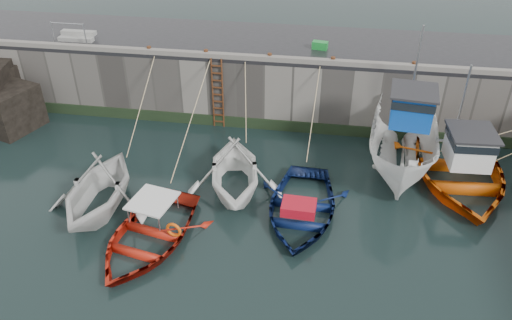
% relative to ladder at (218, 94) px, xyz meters
% --- Properties ---
extents(ground, '(120.00, 120.00, 0.00)m').
position_rel_ladder_xyz_m(ground, '(2.00, -9.91, -1.59)').
color(ground, black).
rests_on(ground, ground).
extents(quay_back, '(30.00, 5.00, 3.00)m').
position_rel_ladder_xyz_m(quay_back, '(2.00, 2.59, -0.09)').
color(quay_back, slate).
rests_on(quay_back, ground).
extents(road_back, '(30.00, 5.00, 0.16)m').
position_rel_ladder_xyz_m(road_back, '(2.00, 2.59, 1.49)').
color(road_back, black).
rests_on(road_back, quay_back).
extents(kerb_back, '(30.00, 0.30, 0.20)m').
position_rel_ladder_xyz_m(kerb_back, '(2.00, 0.24, 1.67)').
color(kerb_back, slate).
rests_on(kerb_back, road_back).
extents(algae_back, '(30.00, 0.08, 0.50)m').
position_rel_ladder_xyz_m(algae_back, '(2.00, 0.05, -1.34)').
color(algae_back, black).
rests_on(algae_back, ground).
extents(ladder, '(0.51, 0.08, 3.20)m').
position_rel_ladder_xyz_m(ladder, '(0.00, 0.00, 0.00)').
color(ladder, '#3F1E0F').
rests_on(ladder, ground).
extents(boat_near_white, '(3.90, 4.51, 2.36)m').
position_rel_ladder_xyz_m(boat_near_white, '(-2.79, -6.36, -1.59)').
color(boat_near_white, silver).
rests_on(boat_near_white, ground).
extents(boat_near_white_rope, '(0.04, 4.73, 3.10)m').
position_rel_ladder_xyz_m(boat_near_white_rope, '(-2.79, -1.89, -1.59)').
color(boat_near_white_rope, tan).
rests_on(boat_near_white_rope, ground).
extents(boat_near_blue, '(4.27, 5.33, 0.98)m').
position_rel_ladder_xyz_m(boat_near_blue, '(-0.59, -7.75, -1.59)').
color(boat_near_blue, '#B51F0F').
rests_on(boat_near_blue, ground).
extents(boat_near_blue_rope, '(0.04, 5.93, 3.10)m').
position_rel_ladder_xyz_m(boat_near_blue_rope, '(-0.59, -2.58, -1.59)').
color(boat_near_blue_rope, tan).
rests_on(boat_near_blue_rope, ground).
extents(boat_near_blacktrim, '(4.67, 5.14, 2.34)m').
position_rel_ladder_xyz_m(boat_near_blacktrim, '(1.61, -4.56, -1.59)').
color(boat_near_blacktrim, white).
rests_on(boat_near_blacktrim, ground).
extents(boat_near_blacktrim_rope, '(0.04, 3.37, 3.10)m').
position_rel_ladder_xyz_m(boat_near_blacktrim_rope, '(1.61, -0.98, -1.59)').
color(boat_near_blacktrim_rope, tan).
rests_on(boat_near_blacktrim_rope, ground).
extents(boat_near_navy, '(3.64, 4.98, 1.01)m').
position_rel_ladder_xyz_m(boat_near_navy, '(4.13, -5.59, -1.59)').
color(boat_near_navy, '#0A1843').
rests_on(boat_near_navy, ground).
extents(boat_near_navy_rope, '(0.04, 4.11, 3.10)m').
position_rel_ladder_xyz_m(boat_near_navy_rope, '(4.13, -1.50, -1.59)').
color(boat_near_navy_rope, tan).
rests_on(boat_near_navy_rope, ground).
extents(boat_far_white, '(3.32, 7.09, 5.64)m').
position_rel_ladder_xyz_m(boat_far_white, '(7.75, -2.11, -0.48)').
color(boat_far_white, white).
rests_on(boat_far_white, ground).
extents(boat_far_orange, '(5.17, 6.98, 4.39)m').
position_rel_ladder_xyz_m(boat_far_orange, '(9.81, -2.46, -1.15)').
color(boat_far_orange, '#DB570B').
rests_on(boat_far_orange, ground).
extents(fish_crate, '(0.70, 0.46, 0.33)m').
position_rel_ladder_xyz_m(fish_crate, '(4.19, 1.93, 1.73)').
color(fish_crate, '#198930').
rests_on(fish_crate, road_back).
extents(railing, '(1.60, 1.05, 1.00)m').
position_rel_ladder_xyz_m(railing, '(-6.75, 1.33, 1.77)').
color(railing, '#A5A8AD').
rests_on(railing, road_back).
extents(bollard_a, '(0.18, 0.18, 0.28)m').
position_rel_ladder_xyz_m(bollard_a, '(-3.00, 0.34, 1.71)').
color(bollard_a, '#3F1E0F').
rests_on(bollard_a, road_back).
extents(bollard_b, '(0.18, 0.18, 0.28)m').
position_rel_ladder_xyz_m(bollard_b, '(-0.50, 0.34, 1.71)').
color(bollard_b, '#3F1E0F').
rests_on(bollard_b, road_back).
extents(bollard_c, '(0.18, 0.18, 0.28)m').
position_rel_ladder_xyz_m(bollard_c, '(2.20, 0.34, 1.71)').
color(bollard_c, '#3F1E0F').
rests_on(bollard_c, road_back).
extents(bollard_d, '(0.18, 0.18, 0.28)m').
position_rel_ladder_xyz_m(bollard_d, '(4.80, 0.34, 1.71)').
color(bollard_d, '#3F1E0F').
rests_on(bollard_d, road_back).
extents(bollard_e, '(0.18, 0.18, 0.28)m').
position_rel_ladder_xyz_m(bollard_e, '(8.00, 0.34, 1.71)').
color(bollard_e, '#3F1E0F').
rests_on(bollard_e, road_back).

